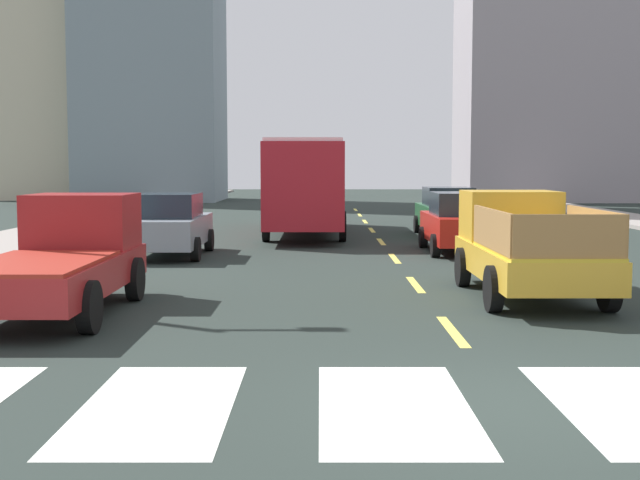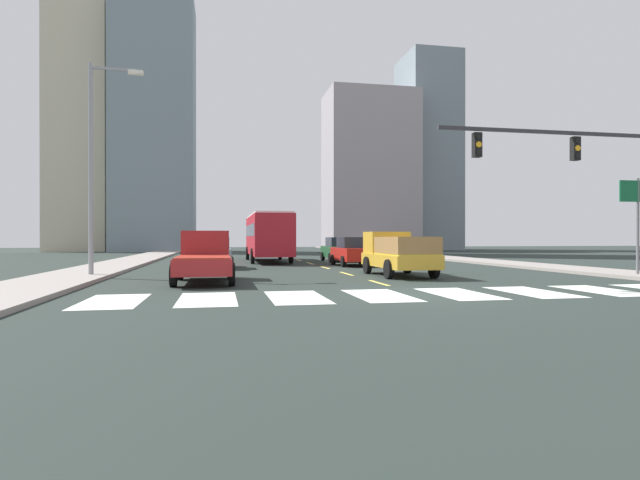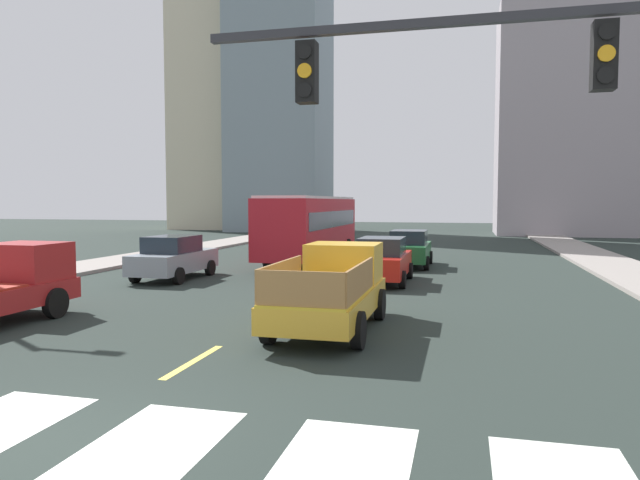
# 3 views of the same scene
# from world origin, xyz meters

# --- Properties ---
(ground_plane) EXTENTS (160.00, 160.00, 0.00)m
(ground_plane) POSITION_xyz_m (0.00, 0.00, 0.00)
(ground_plane) COLOR #242E29
(sidewalk_right) EXTENTS (3.10, 110.00, 0.15)m
(sidewalk_right) POSITION_xyz_m (11.85, 18.00, 0.07)
(sidewalk_right) COLOR gray
(sidewalk_right) RESTS_ON ground
(sidewalk_left) EXTENTS (3.10, 110.00, 0.15)m
(sidewalk_left) POSITION_xyz_m (-11.85, 18.00, 0.07)
(sidewalk_left) COLOR gray
(sidewalk_left) RESTS_ON ground
(crosswalk_stripe_0) EXTENTS (1.55, 3.37, 0.01)m
(crosswalk_stripe_0) POSITION_xyz_m (-8.57, 0.00, 0.00)
(crosswalk_stripe_0) COLOR silver
(crosswalk_stripe_0) RESTS_ON ground
(crosswalk_stripe_1) EXTENTS (1.55, 3.37, 0.01)m
(crosswalk_stripe_1) POSITION_xyz_m (-6.12, 0.00, 0.00)
(crosswalk_stripe_1) COLOR silver
(crosswalk_stripe_1) RESTS_ON ground
(crosswalk_stripe_2) EXTENTS (1.55, 3.37, 0.01)m
(crosswalk_stripe_2) POSITION_xyz_m (-3.67, 0.00, 0.00)
(crosswalk_stripe_2) COLOR silver
(crosswalk_stripe_2) RESTS_ON ground
(crosswalk_stripe_3) EXTENTS (1.55, 3.37, 0.01)m
(crosswalk_stripe_3) POSITION_xyz_m (-1.22, 0.00, 0.00)
(crosswalk_stripe_3) COLOR silver
(crosswalk_stripe_3) RESTS_ON ground
(crosswalk_stripe_4) EXTENTS (1.55, 3.37, 0.01)m
(crosswalk_stripe_4) POSITION_xyz_m (1.22, 0.00, 0.00)
(crosswalk_stripe_4) COLOR silver
(crosswalk_stripe_4) RESTS_ON ground
(crosswalk_stripe_5) EXTENTS (1.55, 3.37, 0.01)m
(crosswalk_stripe_5) POSITION_xyz_m (3.67, 0.00, 0.00)
(crosswalk_stripe_5) COLOR silver
(crosswalk_stripe_5) RESTS_ON ground
(crosswalk_stripe_6) EXTENTS (1.55, 3.37, 0.01)m
(crosswalk_stripe_6) POSITION_xyz_m (6.12, 0.00, 0.00)
(crosswalk_stripe_6) COLOR silver
(crosswalk_stripe_6) RESTS_ON ground
(lane_dash_0) EXTENTS (0.16, 2.40, 0.01)m
(lane_dash_0) POSITION_xyz_m (0.00, 4.00, 0.00)
(lane_dash_0) COLOR #E5D352
(lane_dash_0) RESTS_ON ground
(lane_dash_1) EXTENTS (0.16, 2.40, 0.01)m
(lane_dash_1) POSITION_xyz_m (0.00, 9.00, 0.00)
(lane_dash_1) COLOR #E5D352
(lane_dash_1) RESTS_ON ground
(lane_dash_2) EXTENTS (0.16, 2.40, 0.01)m
(lane_dash_2) POSITION_xyz_m (0.00, 14.00, 0.00)
(lane_dash_2) COLOR #E5D352
(lane_dash_2) RESTS_ON ground
(lane_dash_3) EXTENTS (0.16, 2.40, 0.01)m
(lane_dash_3) POSITION_xyz_m (0.00, 19.00, 0.00)
(lane_dash_3) COLOR #E5D352
(lane_dash_3) RESTS_ON ground
(lane_dash_4) EXTENTS (0.16, 2.40, 0.01)m
(lane_dash_4) POSITION_xyz_m (0.00, 24.00, 0.00)
(lane_dash_4) COLOR #E5D352
(lane_dash_4) RESTS_ON ground
(lane_dash_5) EXTENTS (0.16, 2.40, 0.01)m
(lane_dash_5) POSITION_xyz_m (0.00, 29.00, 0.00)
(lane_dash_5) COLOR #E5D352
(lane_dash_5) RESTS_ON ground
(lane_dash_6) EXTENTS (0.16, 2.40, 0.01)m
(lane_dash_6) POSITION_xyz_m (0.00, 34.00, 0.00)
(lane_dash_6) COLOR #E5D352
(lane_dash_6) RESTS_ON ground
(lane_dash_7) EXTENTS (0.16, 2.40, 0.01)m
(lane_dash_7) POSITION_xyz_m (0.00, 39.00, 0.00)
(lane_dash_7) COLOR #E5D352
(lane_dash_7) RESTS_ON ground
(pickup_stakebed) EXTENTS (2.18, 5.20, 1.96)m
(pickup_stakebed) POSITION_xyz_m (1.93, 7.66, 0.94)
(pickup_stakebed) COLOR gold
(pickup_stakebed) RESTS_ON ground
(pickup_dark) EXTENTS (2.18, 5.20, 1.96)m
(pickup_dark) POSITION_xyz_m (-6.37, 5.84, 0.92)
(pickup_dark) COLOR maroon
(pickup_dark) RESTS_ON ground
(city_bus) EXTENTS (2.72, 10.80, 3.32)m
(city_bus) POSITION_xyz_m (-2.50, 22.04, 1.95)
(city_bus) COLOR #B01C27
(city_bus) RESTS_ON ground
(sedan_near_left) EXTENTS (2.02, 4.40, 1.72)m
(sedan_near_left) POSITION_xyz_m (-6.11, 14.61, 0.86)
(sedan_near_left) COLOR gray
(sedan_near_left) RESTS_ON ground
(sedan_near_right) EXTENTS (2.02, 4.40, 1.72)m
(sedan_near_right) POSITION_xyz_m (2.03, 15.59, 0.86)
(sedan_near_right) COLOR red
(sedan_near_right) RESTS_ON ground
(sedan_mid) EXTENTS (2.02, 4.40, 1.72)m
(sedan_mid) POSITION_xyz_m (2.50, 21.34, 0.86)
(sedan_mid) COLOR #1D5A2D
(sedan_mid) RESTS_ON ground
(traffic_signal_gantry) EXTENTS (9.57, 0.27, 6.00)m
(traffic_signal_gantry) POSITION_xyz_m (7.81, 1.91, 4.22)
(traffic_signal_gantry) COLOR #2D2D33
(traffic_signal_gantry) RESTS_ON ground
(direction_sign_green) EXTENTS (1.70, 0.12, 4.20)m
(direction_sign_green) POSITION_xyz_m (11.56, 4.47, 3.03)
(direction_sign_green) COLOR slate
(direction_sign_green) RESTS_ON ground
(streetlight_left) EXTENTS (2.20, 0.28, 9.00)m
(streetlight_left) POSITION_xyz_m (-10.95, 8.60, 4.97)
(streetlight_left) COLOR gray
(streetlight_left) RESTS_ON ground
(block_mid_left) EXTENTS (7.09, 8.73, 27.35)m
(block_mid_left) POSITION_xyz_m (23.12, 54.40, 13.67)
(block_mid_left) COLOR gray
(block_mid_left) RESTS_ON ground
(block_mid_right) EXTENTS (11.58, 7.97, 20.82)m
(block_mid_right) POSITION_xyz_m (13.63, 51.13, 10.41)
(block_mid_right) COLOR #9C9399
(block_mid_right) RESTS_ON ground
(block_low_left) EXTENTS (9.64, 8.15, 31.07)m
(block_low_left) POSITION_xyz_m (-13.80, 51.88, 15.54)
(block_low_left) COLOR gray
(block_low_left) RESTS_ON ground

